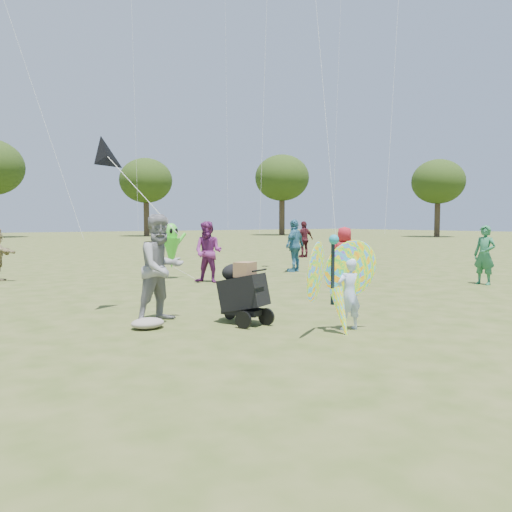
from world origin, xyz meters
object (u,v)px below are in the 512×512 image
(crowd_e, at_px, (208,252))
(crowd_a, at_px, (344,255))
(child_girl, at_px, (349,294))
(crowd_c, at_px, (295,246))
(crowd_h, at_px, (304,239))
(adult_man, at_px, (161,268))
(jogging_stroller, at_px, (242,289))
(crowd_f, at_px, (485,255))
(alien_kite, at_px, (171,248))
(butterfly_kite, at_px, (336,283))

(crowd_e, bearing_deg, crowd_a, 16.48)
(child_girl, xyz_separation_m, crowd_e, (1.29, 6.89, 0.30))
(crowd_c, distance_m, crowd_h, 7.15)
(crowd_e, bearing_deg, crowd_h, 89.11)
(adult_man, bearing_deg, jogging_stroller, -55.39)
(crowd_c, height_order, crowd_f, crowd_c)
(jogging_stroller, distance_m, alien_kite, 7.25)
(crowd_f, relative_size, jogging_stroller, 1.48)
(alien_kite, bearing_deg, crowd_a, -48.26)
(adult_man, relative_size, crowd_a, 1.17)
(alien_kite, bearing_deg, adult_man, -117.24)
(child_girl, bearing_deg, crowd_c, -110.25)
(crowd_h, xyz_separation_m, alien_kite, (-9.46, -4.62, 0.07))
(crowd_h, distance_m, butterfly_kite, 16.90)
(adult_man, distance_m, crowd_c, 9.31)
(crowd_a, relative_size, crowd_c, 0.88)
(crowd_a, bearing_deg, jogging_stroller, 92.18)
(crowd_f, bearing_deg, jogging_stroller, -87.64)
(crowd_a, xyz_separation_m, crowd_e, (-3.10, 2.45, 0.08))
(crowd_c, bearing_deg, butterfly_kite, 33.83)
(jogging_stroller, bearing_deg, crowd_h, 21.58)
(child_girl, xyz_separation_m, jogging_stroller, (-1.15, 1.46, 0.02))
(crowd_f, height_order, butterfly_kite, crowd_f)
(crowd_e, xyz_separation_m, jogging_stroller, (-2.44, -5.43, -0.28))
(crowd_h, bearing_deg, crowd_e, 36.33)
(crowd_a, height_order, crowd_h, crowd_h)
(crowd_c, distance_m, butterfly_kite, 9.78)
(crowd_c, relative_size, jogging_stroller, 1.63)
(child_girl, distance_m, jogging_stroller, 1.86)
(jogging_stroller, xyz_separation_m, alien_kite, (1.99, 6.96, 0.36))
(crowd_a, height_order, crowd_c, crowd_c)
(crowd_e, xyz_separation_m, butterfly_kite, (-1.65, -6.96, -0.09))
(crowd_e, height_order, crowd_h, crowd_h)
(child_girl, height_order, crowd_h, crowd_h)
(crowd_e, bearing_deg, crowd_f, 16.17)
(butterfly_kite, bearing_deg, child_girl, 10.47)
(crowd_c, relative_size, alien_kite, 1.07)
(crowd_e, height_order, crowd_f, crowd_e)
(crowd_f, bearing_deg, alien_kite, -135.29)
(crowd_a, bearing_deg, crowd_h, -60.65)
(adult_man, relative_size, jogging_stroller, 1.68)
(crowd_c, xyz_separation_m, alien_kite, (-4.53, 0.56, 0.04))
(adult_man, xyz_separation_m, alien_kite, (3.06, 5.94, 0.01))
(crowd_e, xyz_separation_m, crowd_h, (9.01, 6.15, 0.00))
(child_girl, relative_size, crowd_c, 0.64)
(crowd_a, relative_size, crowd_e, 0.91)
(adult_man, xyz_separation_m, crowd_c, (7.59, 5.39, -0.03))
(crowd_c, bearing_deg, jogging_stroller, 24.17)
(jogging_stroller, bearing_deg, crowd_f, -20.40)
(child_girl, distance_m, crowd_h, 16.62)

